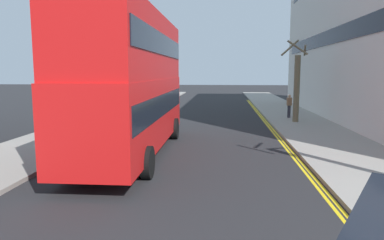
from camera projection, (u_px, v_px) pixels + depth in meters
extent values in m
cube|color=gray|center=(334.00, 145.00, 16.04)|extent=(4.00, 80.00, 0.14)
cube|color=gray|center=(57.00, 140.00, 17.18)|extent=(4.00, 80.00, 0.14)
cube|color=yellow|center=(295.00, 155.00, 14.26)|extent=(0.10, 56.00, 0.01)
cube|color=yellow|center=(291.00, 155.00, 14.27)|extent=(0.10, 56.00, 0.01)
cube|color=red|center=(133.00, 111.00, 14.37)|extent=(2.59, 10.82, 2.60)
cube|color=red|center=(132.00, 47.00, 14.02)|extent=(2.54, 10.60, 2.50)
cube|color=black|center=(133.00, 104.00, 14.33)|extent=(2.61, 10.39, 0.84)
cube|color=black|center=(132.00, 45.00, 14.01)|extent=(2.60, 10.17, 0.80)
cube|color=yellow|center=(157.00, 72.00, 19.47)|extent=(2.00, 0.08, 0.44)
cube|color=maroon|center=(131.00, 13.00, 13.85)|extent=(2.33, 9.74, 0.10)
cylinder|color=black|center=(126.00, 128.00, 17.94)|extent=(0.31, 1.04, 1.04)
cylinder|color=black|center=(175.00, 129.00, 17.74)|extent=(0.31, 1.04, 1.04)
cylinder|color=black|center=(70.00, 161.00, 11.33)|extent=(0.31, 1.04, 1.04)
cylinder|color=black|center=(147.00, 162.00, 11.13)|extent=(0.31, 1.04, 1.04)
cylinder|color=#2D2D38|center=(289.00, 112.00, 24.90)|extent=(0.22, 0.22, 0.85)
cube|color=#8C6647|center=(289.00, 101.00, 24.80)|extent=(0.34, 0.22, 0.56)
sphere|color=tan|center=(290.00, 96.00, 24.75)|extent=(0.20, 0.20, 0.20)
cylinder|color=#6B6047|center=(297.00, 89.00, 22.63)|extent=(0.37, 0.37, 4.23)
cylinder|color=#6B6047|center=(305.00, 50.00, 22.20)|extent=(0.27, 0.88, 0.66)
cylinder|color=#6B6047|center=(290.00, 48.00, 22.89)|extent=(1.27, 0.93, 1.07)
cylinder|color=#6B6047|center=(298.00, 48.00, 21.71)|extent=(1.27, 0.45, 0.95)
cube|color=black|center=(326.00, 38.00, 24.55)|extent=(0.04, 24.64, 1.00)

